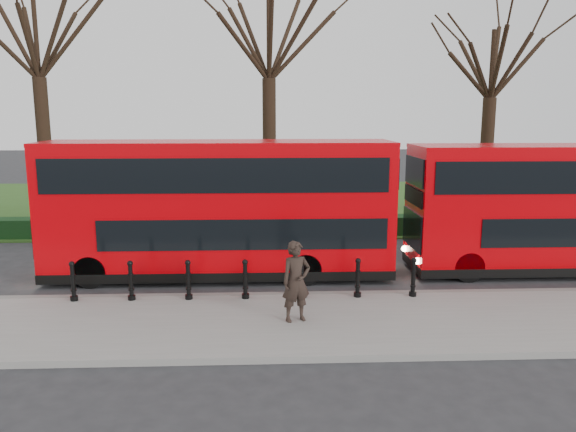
{
  "coord_description": "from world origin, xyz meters",
  "views": [
    {
      "loc": [
        1.77,
        -15.51,
        4.98
      ],
      "look_at": [
        2.44,
        0.5,
        2.0
      ],
      "focal_mm": 35.0,
      "sensor_mm": 36.0,
      "label": 1
    }
  ],
  "objects_px": {
    "bollard_row": "(245,280)",
    "bus_lead": "(219,210)",
    "bus_rear": "(571,209)",
    "pedestrian": "(296,281)"
  },
  "relations": [
    {
      "from": "bollard_row",
      "to": "bus_lead",
      "type": "height_order",
      "value": "bus_lead"
    },
    {
      "from": "bollard_row",
      "to": "bus_lead",
      "type": "distance_m",
      "value": 3.08
    },
    {
      "from": "bus_lead",
      "to": "bus_rear",
      "type": "relative_size",
      "value": 1.04
    },
    {
      "from": "pedestrian",
      "to": "bollard_row",
      "type": "bearing_deg",
      "value": 107.69
    },
    {
      "from": "bollard_row",
      "to": "pedestrian",
      "type": "bearing_deg",
      "value": -53.07
    },
    {
      "from": "bollard_row",
      "to": "bus_lead",
      "type": "relative_size",
      "value": 0.87
    },
    {
      "from": "bollard_row",
      "to": "bus_rear",
      "type": "relative_size",
      "value": 0.9
    },
    {
      "from": "bus_rear",
      "to": "pedestrian",
      "type": "relative_size",
      "value": 5.25
    },
    {
      "from": "bus_rear",
      "to": "bus_lead",
      "type": "bearing_deg",
      "value": -179.59
    },
    {
      "from": "bollard_row",
      "to": "bus_rear",
      "type": "height_order",
      "value": "bus_rear"
    }
  ]
}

